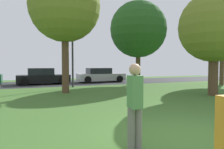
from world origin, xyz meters
TOP-DOWN VIEW (x-y plane):
  - ground_plane at (0.00, 0.00)m, footprint 44.00×44.00m
  - road_strip at (0.00, 16.00)m, footprint 44.00×6.40m
  - maple_tree_near at (5.84, 12.64)m, footprint 4.90×4.90m
  - birch_tree_lone at (-1.14, 9.17)m, footprint 4.25×4.25m
  - maple_tree_far at (12.00, 9.28)m, footprint 4.60×4.60m
  - oak_tree_center at (6.22, 4.92)m, footprint 3.86×3.86m
  - person_bystander at (-1.56, -0.24)m, footprint 0.30×0.34m
  - parked_car_black at (-1.87, 15.81)m, footprint 4.41×2.08m
  - parked_car_silver at (3.55, 15.97)m, footprint 4.56×1.99m
  - street_lamp_post at (-0.02, 12.20)m, footprint 0.14×0.14m

SIDE VIEW (x-z plane):
  - ground_plane at x=0.00m, z-range 0.00..0.00m
  - road_strip at x=0.00m, z-range 0.00..0.01m
  - parked_car_silver at x=3.55m, z-range -0.06..1.31m
  - parked_car_black at x=-1.87m, z-range -0.06..1.33m
  - person_bystander at x=-1.56m, z-range 0.10..1.84m
  - street_lamp_post at x=-0.02m, z-range 0.00..4.50m
  - oak_tree_center at x=6.22m, z-range 0.90..6.61m
  - maple_tree_near at x=5.84m, z-range 1.14..8.36m
  - maple_tree_far at x=12.00m, z-range 1.28..8.47m
  - birch_tree_lone at x=-1.14m, z-range 1.50..8.81m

